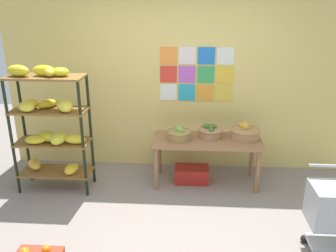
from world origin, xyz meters
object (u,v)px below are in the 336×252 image
fruit_basket_left (179,134)px  display_table (206,145)px  produce_crate_under_table (192,174)px  banana_shelf_unit (49,121)px  fruit_basket_right (210,131)px  fruit_basket_centre (245,132)px

fruit_basket_left → display_table: bearing=6.6°
produce_crate_under_table → banana_shelf_unit: bearing=-170.3°
banana_shelf_unit → fruit_basket_left: bearing=9.0°
fruit_basket_right → produce_crate_under_table: size_ratio=0.71×
fruit_basket_left → produce_crate_under_table: size_ratio=0.69×
display_table → fruit_basket_centre: (0.50, 0.08, 0.17)m
fruit_basket_left → fruit_basket_right: fruit_basket_left is taller
banana_shelf_unit → display_table: (1.97, 0.29, -0.40)m
banana_shelf_unit → produce_crate_under_table: 1.99m
produce_crate_under_table → fruit_basket_right: bearing=18.0°
banana_shelf_unit → produce_crate_under_table: (1.78, 0.30, -0.84)m
fruit_basket_centre → fruit_basket_left: bearing=-171.8°
fruit_basket_right → banana_shelf_unit: bearing=-169.3°
fruit_basket_centre → banana_shelf_unit: bearing=-171.3°
produce_crate_under_table → fruit_basket_left: bearing=-163.8°
banana_shelf_unit → produce_crate_under_table: size_ratio=3.57×
fruit_basket_right → display_table: bearing=-120.4°
fruit_basket_centre → display_table: bearing=-170.7°
fruit_basket_right → produce_crate_under_table: bearing=-162.0°
banana_shelf_unit → fruit_basket_right: banana_shelf_unit is taller
fruit_basket_right → fruit_basket_centre: bearing=-0.5°
banana_shelf_unit → fruit_basket_centre: 2.51m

